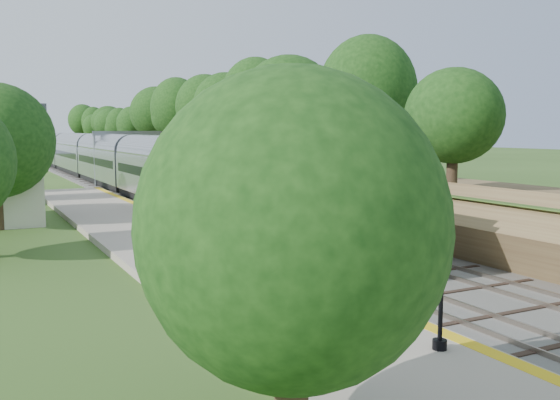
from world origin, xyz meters
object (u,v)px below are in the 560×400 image
signal_gantry (130,143)px  signal_farside (325,166)px  signal_platform (319,202)px  lamppost_far (250,222)px  lamppost_mid (441,285)px  train (108,165)px

signal_gantry → signal_farside: bearing=-84.1°
signal_farside → signal_platform: bearing=-122.2°
lamppost_far → signal_platform: 5.28m
signal_farside → signal_gantry: bearing=95.9°
lamppost_far → lamppost_mid: bearing=-89.9°
lamppost_far → signal_farside: signal_farside is taller
lamppost_mid → signal_farside: bearing=66.2°
signal_gantry → lamppost_mid: 58.52m
signal_gantry → signal_platform: bearing=-96.0°
lamppost_far → signal_platform: (0.52, -5.06, 1.41)m
train → signal_platform: 51.23m
signal_gantry → lamppost_mid: size_ratio=2.09×
lamppost_mid → signal_platform: (0.51, 7.34, 1.46)m
signal_gantry → train: bearing=172.8°
train → lamppost_mid: (-3.41, -58.48, -0.22)m
signal_farside → lamppost_far: bearing=-135.6°
train → signal_gantry: bearing=-7.2°
lamppost_mid → lamppost_far: lamppost_far is taller
signal_platform → signal_farside: size_ratio=0.84×
lamppost_mid → train: bearing=86.7°
signal_gantry → lamppost_far: signal_gantry is taller
lamppost_mid → signal_gantry: bearing=84.2°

